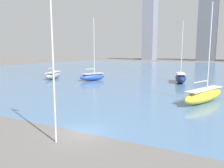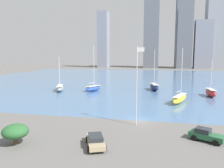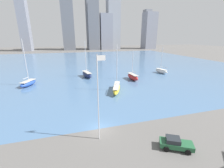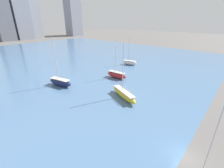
{
  "view_description": "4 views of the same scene",
  "coord_description": "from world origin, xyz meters",
  "px_view_note": "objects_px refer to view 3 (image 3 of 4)",
  "views": [
    {
      "loc": [
        10.65,
        -15.09,
        7.02
      ],
      "look_at": [
        -4.77,
        15.0,
        2.01
      ],
      "focal_mm": 35.0,
      "sensor_mm": 36.0,
      "label": 1
    },
    {
      "loc": [
        2.43,
        -38.89,
        11.83
      ],
      "look_at": [
        -7.31,
        9.4,
        5.36
      ],
      "focal_mm": 35.0,
      "sensor_mm": 36.0,
      "label": 2
    },
    {
      "loc": [
        -4.21,
        -22.52,
        15.5
      ],
      "look_at": [
        5.55,
        11.83,
        4.22
      ],
      "focal_mm": 24.0,
      "sensor_mm": 36.0,
      "label": 3
    },
    {
      "loc": [
        -18.7,
        -2.74,
        18.17
      ],
      "look_at": [
        5.49,
        18.62,
        4.4
      ],
      "focal_mm": 24.0,
      "sensor_mm": 36.0,
      "label": 4
    }
  ],
  "objects_px": {
    "sailboat_navy": "(87,74)",
    "parked_pickup_green": "(175,143)",
    "sailboat_blue": "(28,83)",
    "flag_pole": "(98,97)",
    "sailboat_red": "(133,77)",
    "sailboat_yellow": "(117,88)",
    "sailboat_white": "(161,71)"
  },
  "relations": [
    {
      "from": "flag_pole",
      "to": "sailboat_blue",
      "type": "distance_m",
      "value": 37.68
    },
    {
      "from": "sailboat_yellow",
      "to": "sailboat_red",
      "type": "distance_m",
      "value": 14.24
    },
    {
      "from": "sailboat_navy",
      "to": "sailboat_blue",
      "type": "bearing_deg",
      "value": -176.25
    },
    {
      "from": "sailboat_white",
      "to": "sailboat_blue",
      "type": "bearing_deg",
      "value": 169.17
    },
    {
      "from": "sailboat_red",
      "to": "sailboat_navy",
      "type": "height_order",
      "value": "sailboat_navy"
    },
    {
      "from": "flag_pole",
      "to": "sailboat_red",
      "type": "bearing_deg",
      "value": 58.27
    },
    {
      "from": "sailboat_blue",
      "to": "sailboat_red",
      "type": "relative_size",
      "value": 1.39
    },
    {
      "from": "parked_pickup_green",
      "to": "sailboat_red",
      "type": "bearing_deg",
      "value": 14.75
    },
    {
      "from": "sailboat_red",
      "to": "sailboat_white",
      "type": "xyz_separation_m",
      "value": [
        16.48,
        6.33,
        -0.13
      ]
    },
    {
      "from": "sailboat_yellow",
      "to": "sailboat_navy",
      "type": "xyz_separation_m",
      "value": [
        -6.46,
        18.92,
        0.1
      ]
    },
    {
      "from": "sailboat_blue",
      "to": "sailboat_red",
      "type": "bearing_deg",
      "value": 20.92
    },
    {
      "from": "sailboat_red",
      "to": "sailboat_white",
      "type": "bearing_deg",
      "value": 16.66
    },
    {
      "from": "sailboat_yellow",
      "to": "parked_pickup_green",
      "type": "xyz_separation_m",
      "value": [
        0.96,
        -25.09,
        -0.18
      ]
    },
    {
      "from": "sailboat_yellow",
      "to": "sailboat_red",
      "type": "relative_size",
      "value": 1.26
    },
    {
      "from": "sailboat_blue",
      "to": "sailboat_navy",
      "type": "relative_size",
      "value": 1.08
    },
    {
      "from": "flag_pole",
      "to": "sailboat_navy",
      "type": "bearing_deg",
      "value": 86.11
    },
    {
      "from": "flag_pole",
      "to": "sailboat_blue",
      "type": "height_order",
      "value": "sailboat_blue"
    },
    {
      "from": "flag_pole",
      "to": "sailboat_red",
      "type": "relative_size",
      "value": 1.23
    },
    {
      "from": "sailboat_red",
      "to": "parked_pickup_green",
      "type": "distance_m",
      "value": 36.59
    },
    {
      "from": "sailboat_yellow",
      "to": "sailboat_blue",
      "type": "distance_m",
      "value": 29.44
    },
    {
      "from": "sailboat_yellow",
      "to": "sailboat_blue",
      "type": "bearing_deg",
      "value": 175.2
    },
    {
      "from": "sailboat_red",
      "to": "parked_pickup_green",
      "type": "bearing_deg",
      "value": -108.14
    },
    {
      "from": "sailboat_blue",
      "to": "sailboat_white",
      "type": "relative_size",
      "value": 1.3
    },
    {
      "from": "flag_pole",
      "to": "sailboat_red",
      "type": "height_order",
      "value": "flag_pole"
    },
    {
      "from": "sailboat_blue",
      "to": "sailboat_white",
      "type": "height_order",
      "value": "sailboat_blue"
    },
    {
      "from": "sailboat_white",
      "to": "flag_pole",
      "type": "bearing_deg",
      "value": -148.84
    },
    {
      "from": "sailboat_navy",
      "to": "parked_pickup_green",
      "type": "relative_size",
      "value": 2.85
    },
    {
      "from": "parked_pickup_green",
      "to": "sailboat_yellow",
      "type": "bearing_deg",
      "value": 30.74
    },
    {
      "from": "flag_pole",
      "to": "sailboat_yellow",
      "type": "relative_size",
      "value": 0.97
    },
    {
      "from": "sailboat_yellow",
      "to": "sailboat_white",
      "type": "bearing_deg",
      "value": 53.93
    },
    {
      "from": "sailboat_blue",
      "to": "parked_pickup_green",
      "type": "distance_m",
      "value": 46.88
    },
    {
      "from": "flag_pole",
      "to": "sailboat_blue",
      "type": "xyz_separation_m",
      "value": [
        -17.34,
        32.89,
        -6.14
      ]
    }
  ]
}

